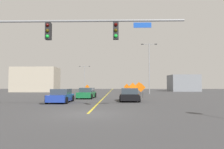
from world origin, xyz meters
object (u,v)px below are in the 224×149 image
(street_lamp_far_left, at_px, (85,76))
(construction_sign_median_near, at_px, (127,87))
(car_silver_distant, at_px, (128,89))
(construction_sign_left_lane, at_px, (141,88))
(construction_sign_right_lane, at_px, (87,87))
(street_lamp_mid_right, at_px, (149,65))
(car_green_mid, at_px, (87,93))
(car_black_far, at_px, (129,95))
(construction_sign_median_far, at_px, (133,88))
(construction_sign_right_shoulder, at_px, (139,87))
(car_blue_approaching, at_px, (61,96))
(traffic_signal_assembly, at_px, (51,38))

(street_lamp_far_left, xyz_separation_m, construction_sign_median_near, (12.63, -23.79, -3.49))
(street_lamp_far_left, relative_size, car_silver_distant, 1.83)
(car_silver_distant, bearing_deg, construction_sign_median_near, -93.77)
(street_lamp_far_left, distance_m, construction_sign_left_lane, 41.87)
(construction_sign_left_lane, xyz_separation_m, construction_sign_right_lane, (-10.00, 20.47, -0.16))
(street_lamp_mid_right, xyz_separation_m, car_green_mid, (-10.07, -12.15, -4.91))
(car_green_mid, bearing_deg, construction_sign_median_near, 69.15)
(construction_sign_right_lane, bearing_deg, car_black_far, -71.82)
(street_lamp_far_left, bearing_deg, construction_sign_median_far, -69.86)
(street_lamp_far_left, height_order, construction_sign_median_far, street_lamp_far_left)
(construction_sign_left_lane, bearing_deg, car_silver_distant, 90.32)
(construction_sign_right_lane, distance_m, construction_sign_right_shoulder, 17.23)
(construction_sign_median_far, distance_m, car_black_far, 8.76)
(car_blue_approaching, bearing_deg, construction_sign_right_lane, 92.83)
(construction_sign_median_near, bearing_deg, car_green_mid, -110.85)
(construction_sign_median_far, height_order, car_green_mid, construction_sign_median_far)
(street_lamp_mid_right, bearing_deg, car_silver_distant, 100.62)
(construction_sign_median_far, bearing_deg, car_black_far, -96.84)
(car_silver_distant, xyz_separation_m, car_black_far, (-1.61, -33.84, -0.03))
(construction_sign_median_near, bearing_deg, construction_sign_left_lane, -86.12)
(street_lamp_mid_right, bearing_deg, construction_sign_right_lane, 147.38)
(construction_sign_right_shoulder, bearing_deg, construction_sign_median_far, -114.15)
(street_lamp_far_left, relative_size, car_blue_approaching, 2.00)
(construction_sign_left_lane, height_order, construction_sign_median_far, construction_sign_median_far)
(street_lamp_mid_right, xyz_separation_m, car_blue_approaching, (-11.72, -18.45, -4.92))
(construction_sign_median_near, xyz_separation_m, car_green_mid, (-5.97, -15.66, -0.57))
(construction_sign_left_lane, xyz_separation_m, construction_sign_median_far, (-0.73, 4.08, 0.04))
(traffic_signal_assembly, bearing_deg, car_green_mid, 89.31)
(car_green_mid, height_order, car_black_far, car_black_far)
(construction_sign_left_lane, bearing_deg, car_blue_approaching, -143.86)
(traffic_signal_assembly, xyz_separation_m, street_lamp_far_left, (-6.50, 53.44, 0.03))
(construction_sign_median_far, xyz_separation_m, construction_sign_median_near, (-0.33, 11.55, -0.10))
(traffic_signal_assembly, xyz_separation_m, construction_sign_median_near, (6.13, 29.65, -3.46))
(construction_sign_left_lane, height_order, car_black_far, construction_sign_left_lane)
(construction_sign_right_lane, height_order, construction_sign_median_near, construction_sign_median_near)
(car_blue_approaching, bearing_deg, construction_sign_median_near, 70.88)
(construction_sign_median_near, bearing_deg, traffic_signal_assembly, -101.69)
(car_black_far, bearing_deg, car_green_mid, 139.02)
(street_lamp_mid_right, relative_size, car_green_mid, 2.14)
(street_lamp_mid_right, height_order, street_lamp_far_left, street_lamp_mid_right)
(street_lamp_far_left, xyz_separation_m, car_black_far, (11.92, -44.01, -4.06))
(construction_sign_right_lane, relative_size, construction_sign_right_shoulder, 0.80)
(construction_sign_left_lane, distance_m, car_black_far, 4.97)
(car_black_far, bearing_deg, car_blue_approaching, -165.87)
(construction_sign_right_shoulder, distance_m, car_green_mid, 10.18)
(construction_sign_right_shoulder, xyz_separation_m, car_green_mid, (-7.52, -6.83, -0.77))
(street_lamp_mid_right, relative_size, street_lamp_far_left, 1.22)
(traffic_signal_assembly, bearing_deg, construction_sign_right_lane, 94.65)
(construction_sign_median_near, bearing_deg, car_silver_distant, 86.23)
(construction_sign_right_shoulder, xyz_separation_m, car_silver_distant, (-0.65, 22.45, -0.75))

